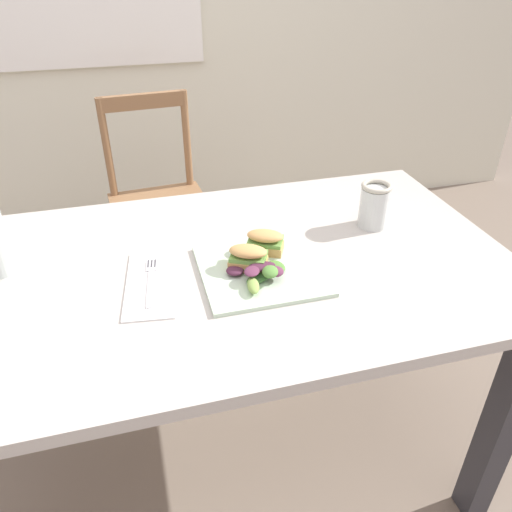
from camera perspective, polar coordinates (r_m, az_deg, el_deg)
ground_plane at (r=1.68m, az=-5.81°, el=-23.90°), size 9.26×9.26×0.00m
dining_table at (r=1.27m, az=-4.04°, el=-5.54°), size 1.43×0.82×0.74m
chair_wooden_far at (r=2.18m, az=-11.02°, el=6.07°), size 0.43×0.43×0.87m
plate_lunch at (r=1.17m, az=0.52°, el=-1.64°), size 0.28×0.28×0.01m
sandwich_half_front at (r=1.15m, az=-0.89°, el=-0.08°), size 0.10×0.09×0.06m
sandwich_half_back at (r=1.21m, az=1.05°, el=1.71°), size 0.10×0.09×0.06m
salad_mixed_greens at (r=1.13m, az=0.31°, el=-1.68°), size 0.15×0.15×0.04m
napkin_folded at (r=1.15m, az=-11.95°, el=-3.13°), size 0.14×0.27×0.00m
fork_on_napkin at (r=1.16m, az=-11.93°, el=-2.49°), size 0.04×0.19×0.00m
mason_jar_iced_tea at (r=1.37m, az=13.33°, el=5.43°), size 0.08×0.08×0.12m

